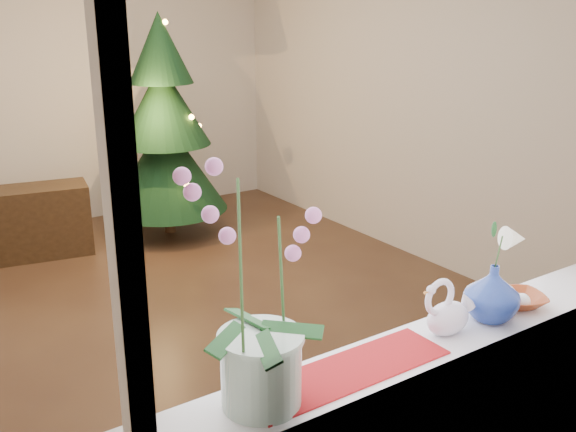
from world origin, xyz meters
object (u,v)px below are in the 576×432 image
Objects in this scene: swan at (449,306)px; paperweight at (522,302)px; amber_dish at (519,300)px; blue_vase at (493,289)px; xmas_tree at (164,127)px; orchid_pot at (260,287)px; side_table at (40,221)px.

swan is 3.72× the size of paperweight.
swan is at bearing 179.72° from amber_dish.
swan is at bearing 175.57° from paperweight.
amber_dish is at bearing 50.98° from paperweight.
blue_vase is (0.21, -0.01, 0.02)m from swan.
swan is at bearing -100.01° from xmas_tree.
side_table is (0.32, 4.07, -0.98)m from orchid_pot.
side_table is at bearing 98.83° from blue_vase.
xmas_tree is (1.46, 4.01, -0.29)m from orchid_pot.
side_table is at bearing 85.47° from orchid_pot.
paperweight is at bearing -129.02° from amber_dish.
paperweight is (0.37, -0.03, -0.07)m from swan.
blue_vase is at bearing -97.10° from xmas_tree.
side_table is at bearing 100.98° from paperweight.
orchid_pot reaches higher than blue_vase.
swan is at bearing 175.91° from blue_vase.
blue_vase is 0.21m from amber_dish.
side_table is (-1.14, 0.06, -0.69)m from xmas_tree.
swan is 0.99× the size of blue_vase.
xmas_tree is (0.34, 4.04, 0.04)m from paperweight.
swan is 0.21m from blue_vase.
xmas_tree is at bearing 57.44° from swan.
side_table is at bearing 73.46° from swan.
orchid_pot is 0.99m from blue_vase.
paperweight is at bearing -1.50° from orchid_pot.
amber_dish is 0.20× the size of side_table.
xmas_tree reaches higher than orchid_pot.
paperweight is 4.23m from side_table.
swan reaches higher than amber_dish.
orchid_pot is 4.49× the size of amber_dish.
swan is 0.40m from amber_dish.
amber_dish is 0.08× the size of xmas_tree.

